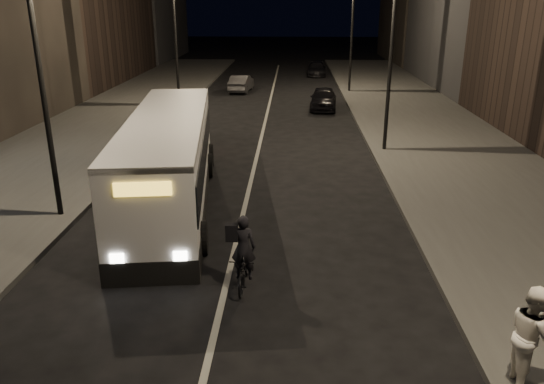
# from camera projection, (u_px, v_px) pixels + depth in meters

# --- Properties ---
(ground) EXTENTS (180.00, 180.00, 0.00)m
(ground) POSITION_uv_depth(u_px,v_px,m) (225.00, 288.00, 12.46)
(ground) COLOR black
(ground) RESTS_ON ground
(sidewalk_right) EXTENTS (7.00, 70.00, 0.16)m
(sidewalk_right) POSITION_uv_depth(u_px,v_px,m) (438.00, 140.00, 25.26)
(sidewalk_right) COLOR #3E3E3B
(sidewalk_right) RESTS_ON ground
(sidewalk_left) EXTENTS (7.00, 70.00, 0.16)m
(sidewalk_left) POSITION_uv_depth(u_px,v_px,m) (87.00, 137.00, 25.89)
(sidewalk_left) COLOR #3E3E3B
(sidewalk_left) RESTS_ON ground
(streetlight_right_mid) EXTENTS (1.20, 0.44, 8.12)m
(streetlight_right_mid) POSITION_uv_depth(u_px,v_px,m) (387.00, 26.00, 21.70)
(streetlight_right_mid) COLOR black
(streetlight_right_mid) RESTS_ON sidewalk_right
(streetlight_right_far) EXTENTS (1.20, 0.44, 8.12)m
(streetlight_right_far) POSITION_uv_depth(u_px,v_px,m) (349.00, 15.00, 36.72)
(streetlight_right_far) COLOR black
(streetlight_right_far) RESTS_ON sidewalk_right
(streetlight_left_near) EXTENTS (1.20, 0.44, 8.12)m
(streetlight_left_near) POSITION_uv_depth(u_px,v_px,m) (45.00, 39.00, 14.58)
(streetlight_left_near) COLOR black
(streetlight_left_near) RESTS_ON sidewalk_left
(streetlight_left_far) EXTENTS (1.20, 0.44, 8.12)m
(streetlight_left_far) POSITION_uv_depth(u_px,v_px,m) (179.00, 18.00, 31.48)
(streetlight_left_far) COLOR black
(streetlight_left_far) RESTS_ON sidewalk_left
(city_bus) EXTENTS (3.63, 11.08, 2.94)m
(city_bus) POSITION_uv_depth(u_px,v_px,m) (169.00, 157.00, 17.08)
(city_bus) COLOR white
(city_bus) RESTS_ON ground
(cyclist_on_bicycle) EXTENTS (0.64, 1.66, 1.88)m
(cyclist_on_bicycle) POSITION_uv_depth(u_px,v_px,m) (244.00, 263.00, 12.30)
(cyclist_on_bicycle) COLOR black
(cyclist_on_bicycle) RESTS_ON ground
(pedestrian_woman) EXTENTS (0.77, 0.95, 1.84)m
(pedestrian_woman) POSITION_uv_depth(u_px,v_px,m) (532.00, 336.00, 8.88)
(pedestrian_woman) COLOR white
(pedestrian_woman) RESTS_ON sidewalk_right
(car_near) EXTENTS (1.85, 3.98, 1.32)m
(car_near) POSITION_uv_depth(u_px,v_px,m) (323.00, 99.00, 32.55)
(car_near) COLOR black
(car_near) RESTS_ON ground
(car_mid) EXTENTS (1.64, 3.81, 1.22)m
(car_mid) POSITION_uv_depth(u_px,v_px,m) (241.00, 83.00, 38.85)
(car_mid) COLOR #313133
(car_mid) RESTS_ON ground
(car_far) EXTENTS (1.73, 4.02, 1.15)m
(car_far) POSITION_uv_depth(u_px,v_px,m) (317.00, 69.00, 47.13)
(car_far) COLOR black
(car_far) RESTS_ON ground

